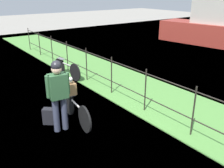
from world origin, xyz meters
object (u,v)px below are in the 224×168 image
at_px(bicycle_main, 76,109).
at_px(bicycle_parked, 67,68).
at_px(cyclist_person, 58,90).
at_px(wooden_crate, 69,88).
at_px(terrier_dog, 69,80).
at_px(backpack_on_paving, 49,116).
at_px(moored_boat_mid, 218,29).

height_order(bicycle_main, bicycle_parked, bicycle_parked).
xyz_separation_m(bicycle_main, cyclist_person, (0.12, -0.47, 0.67)).
bearing_deg(wooden_crate, terrier_dog, -5.95).
height_order(wooden_crate, bicycle_parked, wooden_crate).
distance_m(cyclist_person, backpack_on_paving, 0.92).
bearing_deg(wooden_crate, moored_boat_mid, 103.86).
xyz_separation_m(cyclist_person, backpack_on_paving, (-0.44, -0.11, -0.80)).
xyz_separation_m(wooden_crate, backpack_on_paving, (0.04, -0.61, -0.58)).
height_order(backpack_on_paving, bicycle_parked, bicycle_parked).
xyz_separation_m(bicycle_main, backpack_on_paving, (-0.32, -0.57, -0.14)).
distance_m(bicycle_main, cyclist_person, 0.82).
relative_size(bicycle_main, bicycle_parked, 0.96).
bearing_deg(bicycle_main, cyclist_person, -75.36).
bearing_deg(cyclist_person, bicycle_parked, 151.09).
relative_size(terrier_dog, moored_boat_mid, 0.04).
bearing_deg(backpack_on_paving, wooden_crate, -135.16).
distance_m(terrier_dog, cyclist_person, 0.68).
xyz_separation_m(bicycle_parked, moored_boat_mid, (0.09, 9.76, 0.62)).
relative_size(terrier_dog, backpack_on_paving, 0.80).
bearing_deg(bicycle_main, moored_boat_mid, 105.55).
bearing_deg(moored_boat_mid, wooden_crate, -76.14).
height_order(cyclist_person, moored_boat_mid, moored_boat_mid).
bearing_deg(backpack_on_paving, bicycle_main, -167.99).
bearing_deg(terrier_dog, cyclist_person, -47.66).
bearing_deg(bicycle_parked, moored_boat_mid, 89.49).
bearing_deg(bicycle_parked, terrier_dog, -24.94).
bearing_deg(moored_boat_mid, bicycle_parked, -90.51).
bearing_deg(wooden_crate, backpack_on_paving, -86.47).
xyz_separation_m(terrier_dog, cyclist_person, (0.46, -0.50, -0.01)).
distance_m(wooden_crate, cyclist_person, 0.73).
relative_size(wooden_crate, terrier_dog, 1.18).
height_order(wooden_crate, moored_boat_mid, moored_boat_mid).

